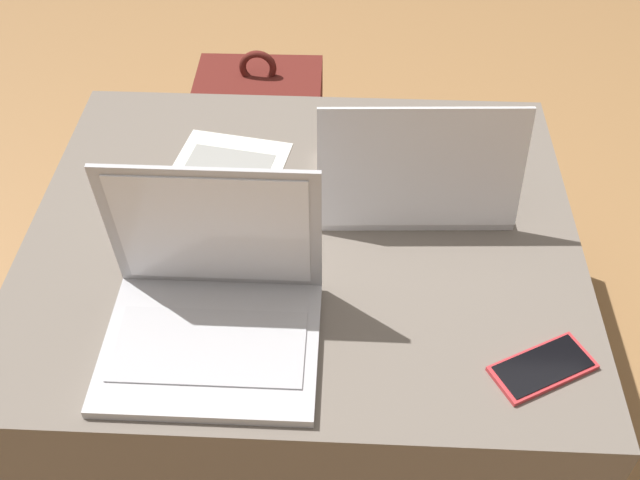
# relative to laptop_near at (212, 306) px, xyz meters

# --- Properties ---
(ground_plane) EXTENTS (14.00, 14.00, 0.00)m
(ground_plane) POSITION_rel_laptop_near_xyz_m (0.12, 0.23, -0.49)
(ground_plane) COLOR #9E7042
(ottoman) EXTENTS (0.97, 0.83, 0.43)m
(ottoman) POSITION_rel_laptop_near_xyz_m (0.12, 0.23, -0.27)
(ottoman) COLOR #3D3832
(ottoman) RESTS_ON ground_plane
(laptop_near) EXTENTS (0.32, 0.26, 0.27)m
(laptop_near) POSITION_rel_laptop_near_xyz_m (0.00, 0.00, 0.00)
(laptop_near) COLOR #B7B7BC
(laptop_near) RESTS_ON ottoman
(laptop_far) EXTENTS (0.35, 0.24, 0.24)m
(laptop_far) POSITION_rel_laptop_near_xyz_m (0.31, 0.31, -0.01)
(laptop_far) COLOR silver
(laptop_far) RESTS_ON ottoman
(cell_phone) EXTENTS (0.17, 0.13, 0.01)m
(cell_phone) POSITION_rel_laptop_near_xyz_m (0.49, -0.05, -0.05)
(cell_phone) COLOR red
(cell_phone) RESTS_ON ottoman
(backpack) EXTENTS (0.29, 0.24, 0.46)m
(backpack) POSITION_rel_laptop_near_xyz_m (-0.02, 0.78, -0.29)
(backpack) COLOR #5B1E19
(backpack) RESTS_ON ground_plane
(paper_sheet) EXTENTS (0.26, 0.33, 0.00)m
(paper_sheet) POSITION_rel_laptop_near_xyz_m (-0.04, 0.35, -0.05)
(paper_sheet) COLOR silver
(paper_sheet) RESTS_ON ottoman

